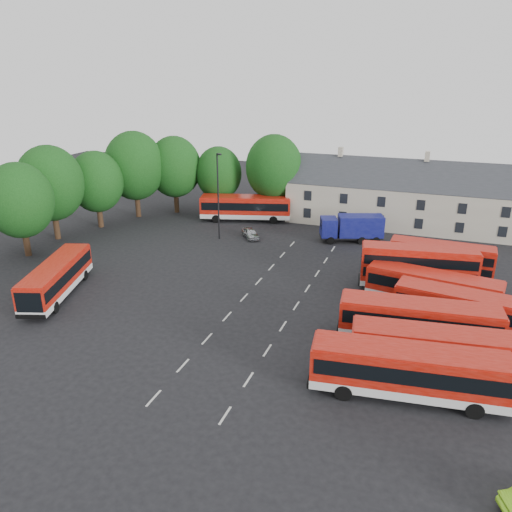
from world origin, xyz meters
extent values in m
plane|color=black|center=(0.00, 0.00, 0.00)|extent=(140.00, 140.00, 0.00)
cube|color=beige|center=(0.00, -14.00, 0.01)|extent=(0.15, 1.80, 0.01)
cube|color=beige|center=(0.00, -10.00, 0.01)|extent=(0.15, 1.80, 0.01)
cube|color=beige|center=(0.00, -6.00, 0.01)|extent=(0.15, 1.80, 0.01)
cube|color=beige|center=(0.00, -2.00, 0.01)|extent=(0.15, 1.80, 0.01)
cube|color=beige|center=(0.00, 2.00, 0.01)|extent=(0.15, 1.80, 0.01)
cube|color=beige|center=(0.00, 6.00, 0.01)|extent=(0.15, 1.80, 0.01)
cube|color=beige|center=(0.00, 10.00, 0.01)|extent=(0.15, 1.80, 0.01)
cube|color=beige|center=(0.00, 14.00, 0.01)|extent=(0.15, 1.80, 0.01)
cube|color=beige|center=(0.00, 18.00, 0.01)|extent=(0.15, 1.80, 0.01)
cube|color=beige|center=(5.00, -14.00, 0.01)|extent=(0.15, 1.80, 0.01)
cube|color=beige|center=(5.00, -10.00, 0.01)|extent=(0.15, 1.80, 0.01)
cube|color=beige|center=(5.00, -6.00, 0.01)|extent=(0.15, 1.80, 0.01)
cube|color=beige|center=(5.00, -2.00, 0.01)|extent=(0.15, 1.80, 0.01)
cube|color=beige|center=(5.00, 2.00, 0.01)|extent=(0.15, 1.80, 0.01)
cube|color=beige|center=(5.00, 6.00, 0.01)|extent=(0.15, 1.80, 0.01)
cube|color=beige|center=(5.00, 10.00, 0.01)|extent=(0.15, 1.80, 0.01)
cube|color=beige|center=(5.00, 14.00, 0.01)|extent=(0.15, 1.80, 0.01)
cube|color=beige|center=(5.00, 18.00, 0.01)|extent=(0.15, 1.80, 0.01)
cylinder|color=black|center=(-27.00, 4.00, 1.92)|extent=(0.70, 0.70, 3.85)
ellipsoid|color=#103E11|center=(-27.00, 4.00, 6.39)|extent=(7.26, 7.26, 8.35)
cylinder|color=black|center=(-28.00, 10.00, 2.10)|extent=(0.70, 0.70, 4.20)
ellipsoid|color=#103E11|center=(-28.00, 10.00, 6.97)|extent=(7.92, 7.92, 9.11)
cylinder|color=black|center=(-26.00, 16.00, 1.84)|extent=(0.70, 0.70, 3.67)
ellipsoid|color=#103E11|center=(-26.00, 16.00, 6.10)|extent=(6.93, 6.93, 7.97)
cylinder|color=black|center=(-24.00, 22.00, 2.19)|extent=(0.70, 0.70, 4.38)
ellipsoid|color=#103E11|center=(-24.00, 22.00, 7.26)|extent=(8.25, 8.25, 9.49)
cylinder|color=black|center=(-20.00, 26.00, 2.01)|extent=(0.70, 0.70, 4.02)
ellipsoid|color=#103E11|center=(-20.00, 26.00, 6.68)|extent=(7.59, 7.59, 8.73)
cylinder|color=black|center=(-14.00, 28.00, 1.75)|extent=(0.70, 0.70, 3.50)
ellipsoid|color=#103E11|center=(-14.00, 28.00, 5.81)|extent=(6.60, 6.60, 7.59)
cylinder|color=black|center=(-6.00, 29.00, 2.10)|extent=(0.70, 0.70, 4.20)
ellipsoid|color=#103E11|center=(-6.00, 29.00, 6.97)|extent=(7.92, 7.92, 9.11)
cube|color=beige|center=(14.00, 30.00, 2.75)|extent=(35.00, 7.00, 5.50)
cube|color=#2D3035|center=(14.00, 30.00, 5.50)|extent=(35.70, 7.13, 7.13)
cube|color=beige|center=(3.00, 30.00, 9.46)|extent=(0.60, 0.90, 1.20)
cube|color=beige|center=(14.00, 30.00, 9.46)|extent=(0.60, 0.90, 1.20)
cube|color=silver|center=(15.20, -8.26, 0.86)|extent=(12.47, 4.23, 0.61)
cube|color=#AE170A|center=(15.20, -8.26, 2.25)|extent=(12.47, 4.23, 2.17)
cube|color=black|center=(15.20, -8.26, 2.31)|extent=(11.99, 4.24, 1.06)
cube|color=#AE170A|center=(15.20, -8.26, 3.39)|extent=(12.22, 4.09, 0.13)
cylinder|color=black|center=(11.46, -9.98, 0.56)|extent=(1.14, 0.44, 1.11)
cylinder|color=black|center=(18.93, -6.54, 0.56)|extent=(1.14, 0.44, 1.11)
cube|color=silver|center=(16.85, -4.82, 0.81)|extent=(11.79, 4.08, 0.58)
cube|color=#AE170A|center=(16.85, -4.82, 2.13)|extent=(11.79, 4.08, 2.05)
cube|color=black|center=(16.85, -4.82, 2.18)|extent=(11.34, 4.08, 1.00)
cube|color=#AE170A|center=(16.85, -4.82, 3.20)|extent=(11.55, 3.94, 0.13)
cylinder|color=black|center=(13.33, -6.47, 0.53)|extent=(1.08, 0.43, 1.05)
cylinder|color=black|center=(20.36, -3.17, 0.53)|extent=(1.08, 0.43, 1.05)
cube|color=silver|center=(15.42, -0.88, 0.83)|extent=(12.04, 3.90, 0.59)
cube|color=#AE170A|center=(15.42, -0.88, 2.18)|extent=(12.04, 3.90, 2.10)
cube|color=black|center=(15.42, -0.88, 2.23)|extent=(11.58, 3.91, 1.02)
cube|color=#AE170A|center=(15.42, -0.88, 3.28)|extent=(11.79, 3.76, 0.13)
cylinder|color=black|center=(11.79, -2.48, 0.54)|extent=(1.10, 0.41, 1.08)
cylinder|color=black|center=(19.06, 0.72, 0.54)|extent=(1.10, 0.41, 1.08)
cube|color=silver|center=(18.96, 2.62, 0.79)|extent=(11.50, 4.30, 0.56)
cube|color=#AE170A|center=(18.96, 2.62, 2.07)|extent=(11.50, 4.30, 1.99)
cube|color=black|center=(18.96, 2.62, 2.12)|extent=(11.06, 4.29, 0.97)
cube|color=#AE170A|center=(18.96, 2.62, 3.12)|extent=(11.26, 4.16, 0.12)
cylinder|color=black|center=(15.22, 2.05, 0.51)|extent=(1.05, 0.44, 1.02)
cube|color=silver|center=(16.23, 5.97, 0.80)|extent=(11.57, 4.40, 0.57)
cube|color=#AE170A|center=(16.23, 5.97, 2.08)|extent=(11.57, 4.40, 2.00)
cube|color=black|center=(16.23, 5.97, 2.13)|extent=(11.14, 4.39, 0.98)
cube|color=#AE170A|center=(16.23, 5.97, 3.13)|extent=(11.33, 4.26, 0.12)
cylinder|color=black|center=(12.47, 5.42, 0.51)|extent=(1.06, 0.45, 1.03)
cylinder|color=black|center=(19.99, 6.52, 0.51)|extent=(1.06, 0.45, 1.03)
cube|color=silver|center=(14.78, 9.25, 0.74)|extent=(10.78, 3.97, 0.53)
cube|color=#AE170A|center=(14.78, 9.25, 2.61)|extent=(10.78, 3.97, 3.21)
cube|color=black|center=(14.78, 9.25, 1.99)|extent=(10.37, 3.96, 0.91)
cube|color=#AE170A|center=(14.78, 9.25, 4.26)|extent=(10.56, 3.84, 0.11)
cylinder|color=black|center=(11.61, 7.66, 0.48)|extent=(0.99, 0.41, 0.96)
cylinder|color=black|center=(17.95, 10.83, 0.48)|extent=(0.99, 0.41, 0.96)
cube|color=black|center=(14.78, 9.25, 3.23)|extent=(10.37, 3.96, 0.91)
cube|color=silver|center=(16.74, 12.19, 0.68)|extent=(9.79, 2.63, 0.49)
cube|color=#AE170A|center=(16.74, 12.19, 2.40)|extent=(9.79, 2.63, 2.96)
cube|color=black|center=(16.74, 12.19, 1.83)|extent=(9.41, 2.66, 0.84)
cube|color=#AE170A|center=(16.74, 12.19, 3.93)|extent=(9.59, 2.53, 0.11)
cylinder|color=black|center=(13.60, 11.32, 0.44)|extent=(0.89, 0.29, 0.88)
cylinder|color=black|center=(19.89, 13.05, 0.44)|extent=(0.89, 0.29, 0.88)
cube|color=black|center=(16.74, 12.19, 2.98)|extent=(9.41, 2.66, 0.84)
cube|color=silver|center=(-16.46, -3.38, 0.79)|extent=(5.92, 11.47, 0.56)
cube|color=#AE170A|center=(-16.46, -3.38, 2.07)|extent=(5.92, 11.47, 1.99)
cube|color=black|center=(-16.46, -3.38, 2.12)|extent=(5.83, 11.06, 0.97)
cube|color=#AE170A|center=(-16.46, -3.38, 3.11)|extent=(5.75, 11.23, 0.12)
cylinder|color=black|center=(-14.24, -6.44, 0.51)|extent=(0.59, 1.06, 1.02)
cylinder|color=black|center=(-18.67, -0.32, 0.51)|extent=(0.59, 1.06, 1.02)
cube|color=silver|center=(-8.88, 25.30, 0.87)|extent=(12.59, 6.07, 0.61)
cube|color=#AE170A|center=(-8.88, 25.30, 2.26)|extent=(12.59, 6.07, 2.18)
cube|color=black|center=(-8.88, 25.30, 2.32)|extent=(12.13, 6.00, 1.06)
cube|color=#AE170A|center=(-8.88, 25.30, 3.41)|extent=(12.32, 5.89, 0.13)
cylinder|color=black|center=(-12.31, 23.01, 0.56)|extent=(1.16, 0.61, 1.12)
cylinder|color=black|center=(-5.44, 27.60, 0.56)|extent=(1.16, 0.61, 1.12)
cube|color=black|center=(6.45, 21.42, 0.61)|extent=(7.68, 4.41, 0.28)
cube|color=navy|center=(3.82, 20.46, 1.86)|extent=(2.55, 2.83, 2.24)
cube|color=black|center=(2.99, 20.16, 2.20)|extent=(0.77, 1.89, 1.12)
cube|color=navy|center=(7.46, 21.78, 2.00)|extent=(5.79, 4.01, 2.52)
cylinder|color=black|center=(4.36, 19.53, 0.47)|extent=(0.97, 0.56, 0.93)
cylinder|color=black|center=(8.75, 23.38, 0.47)|extent=(0.97, 0.56, 0.93)
imported|color=#A8AAAF|center=(-5.57, 18.43, 0.62)|extent=(3.41, 3.76, 1.24)
cylinder|color=black|center=(-9.08, 16.80, 5.24)|extent=(0.19, 0.19, 10.49)
cube|color=black|center=(-8.79, 16.67, 10.49)|extent=(0.68, 0.49, 0.19)
camera|label=1|loc=(15.35, -36.86, 19.83)|focal=35.00mm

